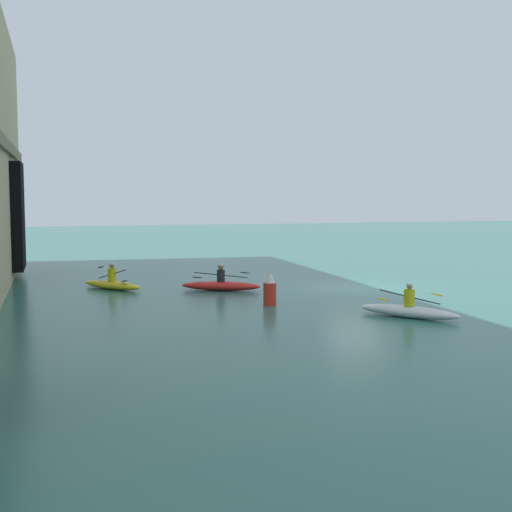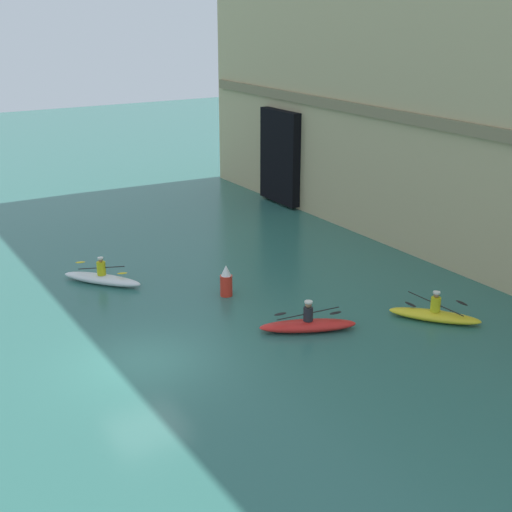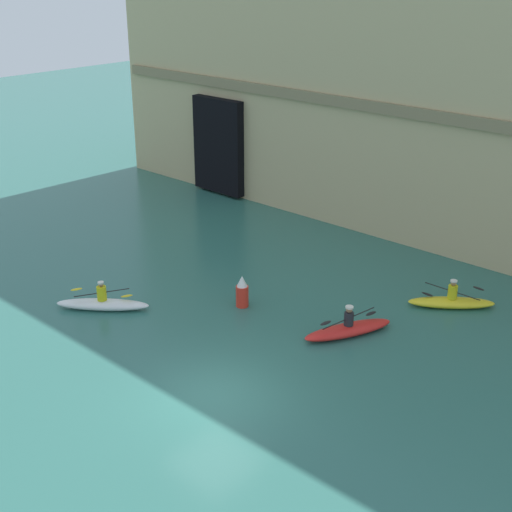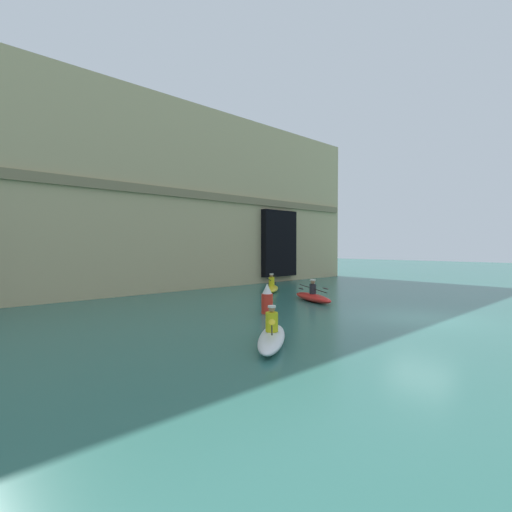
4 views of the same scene
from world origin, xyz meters
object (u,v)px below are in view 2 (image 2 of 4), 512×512
Objects in this scene: kayak_yellow at (435,315)px; kayak_red at (308,325)px; marker_buoy at (226,281)px; kayak_white at (102,278)px.

kayak_red is at bearing 30.29° from kayak_yellow.
kayak_yellow is at bearing 41.44° from marker_buoy.
kayak_white is 2.55× the size of marker_buoy.
marker_buoy is at bearing 2.44° from kayak_yellow.
marker_buoy is (3.72, 3.71, 0.35)m from kayak_white.
kayak_red is 1.07× the size of kayak_white.
marker_buoy reaches higher than kayak_white.
kayak_red is 1.13× the size of kayak_yellow.
kayak_red is 4.69m from kayak_yellow.
kayak_yellow is at bearing 4.44° from kayak_white.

